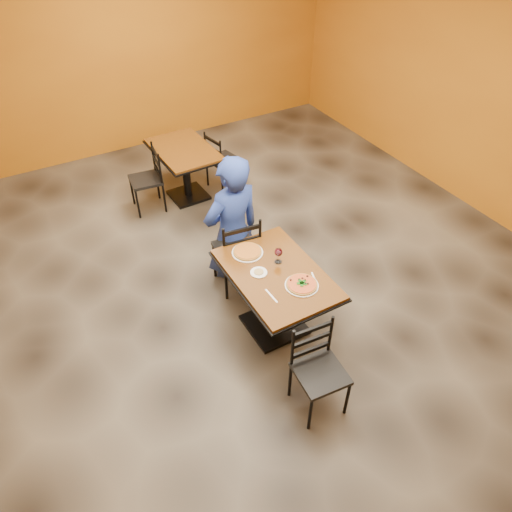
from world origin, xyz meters
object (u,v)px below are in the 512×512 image
table_main (276,287)px  diner (232,217)px  plate_far (247,252)px  side_plate (259,272)px  pizza_main (302,284)px  chair_second_left (146,180)px  table_second (185,162)px  wine_glass (278,255)px  plate_main (302,285)px  chair_second_right (223,160)px  pizza_far (247,251)px  chair_main_near (320,374)px  chair_main_far (236,250)px

table_main → diner: (0.05, 1.00, 0.18)m
plate_far → side_plate: size_ratio=1.94×
plate_far → pizza_main: bearing=-72.3°
chair_second_left → diner: bearing=20.8°
table_second → wine_glass: (-0.10, -2.55, 0.29)m
diner → plate_far: size_ratio=4.75×
plate_main → side_plate: size_ratio=1.94×
table_second → pizza_main: (-0.08, -2.94, 0.22)m
chair_second_right → pizza_far: 2.47m
pizza_far → side_plate: pizza_far is taller
diner → side_plate: size_ratio=9.20×
pizza_main → side_plate: 0.43m
chair_main_near → side_plate: size_ratio=5.51×
chair_main_far → chair_second_left: chair_main_far is taller
chair_main_far → diner: size_ratio=0.65×
table_main → chair_main_near: size_ratio=1.39×
pizza_main → plate_far: size_ratio=0.92×
chair_second_right → pizza_main: (-0.66, -2.94, 0.35)m
chair_second_left → diner: 1.75m
pizza_main → chair_second_left: bearing=99.5°
table_second → chair_second_right: 0.59m
pizza_far → wine_glass: wine_glass is taller
table_second → wine_glass: bearing=-92.2°
chair_main_far → wine_glass: (0.12, -0.65, 0.36)m
chair_second_left → plate_far: size_ratio=2.82×
plate_main → pizza_far: bearing=107.7°
table_main → plate_far: (-0.10, 0.38, 0.20)m
table_second → chair_main_near: bearing=-95.3°
side_plate → wine_glass: (0.24, 0.04, 0.08)m
pizza_far → pizza_main: bearing=-72.3°
table_main → pizza_main: size_ratio=4.33×
chair_main_far → side_plate: chair_main_far is taller
chair_second_left → diner: size_ratio=0.59×
chair_main_near → pizza_far: size_ratio=3.15×
chair_main_far → diner: (0.08, 0.23, 0.26)m
wine_glass → chair_main_far: bearing=100.7°
chair_main_near → chair_main_far: size_ratio=0.92×
pizza_main → wine_glass: bearing=92.3°
plate_main → plate_far: (-0.21, 0.65, 0.00)m
pizza_main → plate_main: bearing=0.0°
diner → plate_far: 0.64m
table_second → diner: diner is taller
chair_main_near → diner: 2.00m
table_main → chair_main_far: size_ratio=1.28×
plate_far → pizza_far: size_ratio=1.11×
chair_main_far → chair_second_left: bearing=-72.6°
chair_main_near → chair_main_far: bearing=91.2°
plate_far → wine_glass: bearing=-54.0°
pizza_main → wine_glass: (-0.02, 0.39, 0.07)m
pizza_far → chair_second_left: bearing=97.0°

